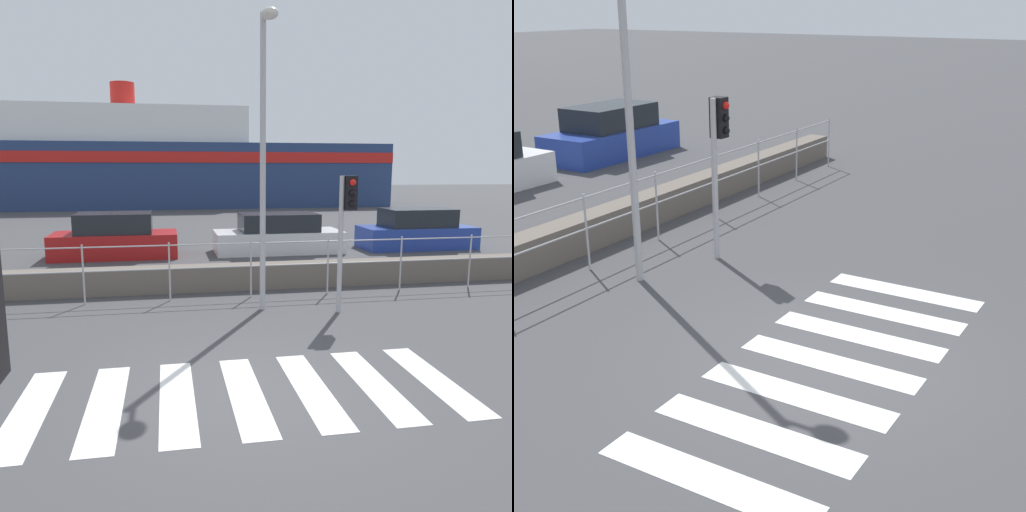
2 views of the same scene
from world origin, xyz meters
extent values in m
plane|color=#424244|center=(0.00, 0.00, 0.00)|extent=(160.00, 160.00, 0.00)
cube|color=silver|center=(-2.69, 0.00, 0.00)|extent=(0.45, 2.40, 0.01)
cube|color=silver|center=(-1.79, 0.00, 0.00)|extent=(0.45, 2.40, 0.01)
cube|color=silver|center=(-0.89, 0.00, 0.00)|extent=(0.45, 2.40, 0.01)
cube|color=silver|center=(0.01, 0.00, 0.00)|extent=(0.45, 2.40, 0.01)
cube|color=silver|center=(0.91, 0.00, 0.00)|extent=(0.45, 2.40, 0.01)
cube|color=silver|center=(1.81, 0.00, 0.00)|extent=(0.45, 2.40, 0.01)
cube|color=silver|center=(2.71, 0.00, 0.00)|extent=(0.45, 2.40, 0.01)
cylinder|color=#B2B2B5|center=(0.00, 4.99, 1.27)|extent=(20.38, 0.03, 0.03)
cylinder|color=#B2B2B5|center=(0.00, 4.99, 0.73)|extent=(20.38, 0.03, 0.03)
cylinder|color=#B2B2B5|center=(0.93, 4.99, 0.67)|extent=(0.04, 0.04, 1.34)
cylinder|color=#B2B2B5|center=(2.78, 4.99, 0.67)|extent=(0.04, 0.04, 1.34)
cylinder|color=#B2B2B5|center=(4.63, 4.99, 0.67)|extent=(0.04, 0.04, 1.34)
cylinder|color=#B2B2B5|center=(6.48, 4.99, 0.67)|extent=(0.04, 0.04, 1.34)
cylinder|color=#B2B2B5|center=(8.34, 4.99, 0.67)|extent=(0.04, 0.04, 1.34)
cylinder|color=#B2B2B5|center=(10.19, 4.99, 0.67)|extent=(0.04, 0.04, 1.34)
cylinder|color=#B2B2B5|center=(2.52, 3.45, 1.41)|extent=(0.10, 0.10, 2.81)
cube|color=black|center=(2.69, 3.45, 2.47)|extent=(0.24, 0.24, 0.68)
sphere|color=red|center=(2.69, 3.31, 2.68)|extent=(0.13, 0.13, 0.13)
sphere|color=black|center=(2.69, 3.31, 2.47)|extent=(0.13, 0.13, 0.13)
sphere|color=black|center=(2.69, 3.31, 2.26)|extent=(0.13, 0.13, 0.13)
cylinder|color=#B2B2B5|center=(1.00, 3.95, 2.96)|extent=(0.12, 0.12, 5.92)
cube|color=#233D9E|center=(8.27, 11.10, 0.41)|extent=(4.20, 1.76, 0.82)
cube|color=#1E2328|center=(8.27, 11.10, 1.15)|extent=(2.52, 1.55, 0.67)
camera|label=1|loc=(-0.96, -6.13, 2.95)|focal=35.00mm
camera|label=2|loc=(-7.32, -3.41, 4.35)|focal=50.00mm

